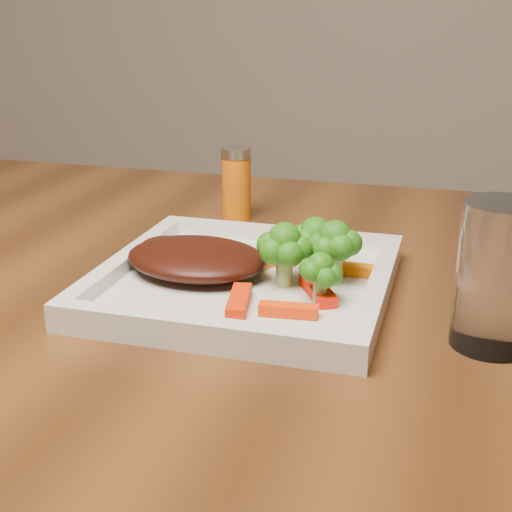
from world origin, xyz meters
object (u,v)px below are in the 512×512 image
(spice_shaker, at_px, (236,184))
(drinking_glass, at_px, (498,276))
(steak, at_px, (197,258))
(plate, at_px, (246,285))

(spice_shaker, relative_size, drinking_glass, 0.77)
(steak, height_order, drinking_glass, drinking_glass)
(steak, bearing_deg, plate, -4.75)
(spice_shaker, bearing_deg, steak, -82.43)
(spice_shaker, xyz_separation_m, drinking_glass, (0.30, -0.28, 0.01))
(steak, relative_size, spice_shaker, 1.55)
(plate, bearing_deg, steak, 175.25)
(plate, distance_m, steak, 0.06)
(steak, distance_m, drinking_glass, 0.28)
(steak, xyz_separation_m, spice_shaker, (-0.03, 0.22, 0.02))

